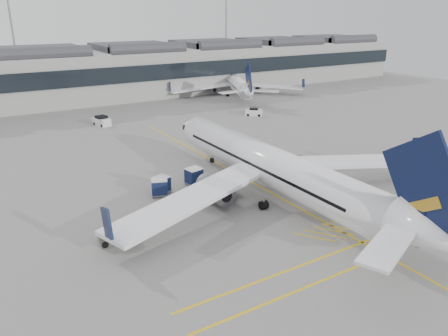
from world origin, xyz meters
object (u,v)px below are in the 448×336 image
ramp_agent_a (201,193)px  pushback_tug (115,234)px  baggage_cart_a (219,184)px  ramp_agent_b (205,193)px  airliner_main (274,168)px  belt_loader (211,193)px

ramp_agent_a → pushback_tug: 12.00m
baggage_cart_a → pushback_tug: bearing=-151.4°
baggage_cart_a → ramp_agent_b: bearing=-143.7°
airliner_main → ramp_agent_b: bearing=155.2°
baggage_cart_a → ramp_agent_a: size_ratio=1.17×
belt_loader → pushback_tug: 12.95m
belt_loader → ramp_agent_b: bearing=-153.4°
baggage_cart_a → ramp_agent_b: size_ratio=1.11×
airliner_main → pushback_tug: airliner_main is taller
ramp_agent_a → ramp_agent_b: bearing=-86.0°
airliner_main → baggage_cart_a: bearing=133.9°
belt_loader → airliner_main: bearing=-13.3°
belt_loader → baggage_cart_a: (1.77, 1.19, 0.38)m
belt_loader → ramp_agent_b: size_ratio=2.92×
ramp_agent_b → pushback_tug: ramp_agent_b is taller
ramp_agent_b → belt_loader: bearing=157.4°
airliner_main → pushback_tug: 18.70m
baggage_cart_a → airliner_main: bearing=-37.7°
baggage_cart_a → ramp_agent_b: baggage_cart_a is taller
belt_loader → ramp_agent_a: 1.11m
baggage_cart_a → belt_loader: bearing=-137.5°
ramp_agent_b → pushback_tug: (-11.53, -3.79, -0.12)m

